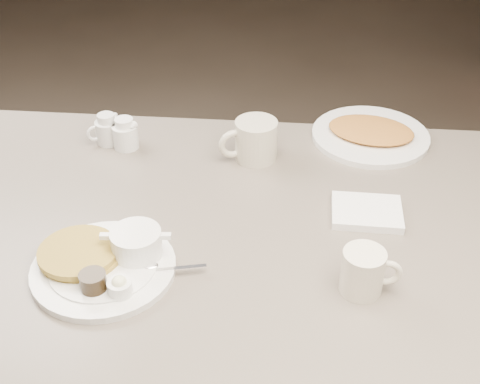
# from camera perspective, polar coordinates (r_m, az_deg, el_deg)

# --- Properties ---
(diner_table) EXTENTS (1.50, 0.90, 0.75)m
(diner_table) POSITION_cam_1_polar(r_m,az_deg,el_deg) (1.50, -0.07, -7.94)
(diner_table) COLOR slate
(diner_table) RESTS_ON ground
(main_plate) EXTENTS (0.35, 0.31, 0.07)m
(main_plate) POSITION_cam_1_polar(r_m,az_deg,el_deg) (1.29, -11.67, -5.85)
(main_plate) COLOR white
(main_plate) RESTS_ON diner_table
(coffee_mug_near) EXTENTS (0.11, 0.08, 0.09)m
(coffee_mug_near) POSITION_cam_1_polar(r_m,az_deg,el_deg) (1.23, 10.85, -6.85)
(coffee_mug_near) COLOR white
(coffee_mug_near) RESTS_ON diner_table
(napkin) EXTENTS (0.15, 0.12, 0.02)m
(napkin) POSITION_cam_1_polar(r_m,az_deg,el_deg) (1.43, 11.08, -1.75)
(napkin) COLOR white
(napkin) RESTS_ON diner_table
(coffee_mug_far) EXTENTS (0.16, 0.14, 0.10)m
(coffee_mug_far) POSITION_cam_1_polar(r_m,az_deg,el_deg) (1.58, 1.26, 4.56)
(coffee_mug_far) COLOR beige
(coffee_mug_far) RESTS_ON diner_table
(creamer_left) EXTENTS (0.08, 0.07, 0.08)m
(creamer_left) POSITION_cam_1_polar(r_m,az_deg,el_deg) (1.68, -11.62, 5.35)
(creamer_left) COLOR silver
(creamer_left) RESTS_ON diner_table
(creamer_right) EXTENTS (0.09, 0.07, 0.08)m
(creamer_right) POSITION_cam_1_polar(r_m,az_deg,el_deg) (1.65, -10.09, 5.02)
(creamer_right) COLOR white
(creamer_right) RESTS_ON diner_table
(hash_plate) EXTENTS (0.36, 0.36, 0.04)m
(hash_plate) POSITION_cam_1_polar(r_m,az_deg,el_deg) (1.71, 11.41, 5.04)
(hash_plate) COLOR white
(hash_plate) RESTS_ON diner_table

